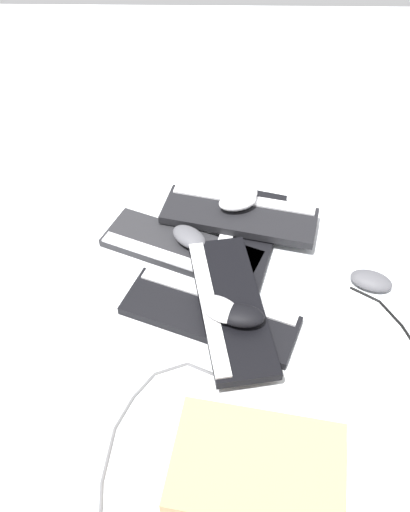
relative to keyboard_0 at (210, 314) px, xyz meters
name	(u,v)px	position (x,y,z in m)	size (l,w,h in m)	color
ground_plane	(179,243)	(-0.26, -0.09, -0.01)	(3.20, 3.20, 0.00)	silver
keyboard_0	(210,314)	(0.00, 0.00, 0.00)	(0.30, 0.46, 0.03)	black
keyboard_1	(245,243)	(-0.26, 0.09, 0.00)	(0.46, 0.26, 0.03)	black
keyboard_2	(181,249)	(-0.23, -0.08, 0.00)	(0.31, 0.46, 0.03)	#232326
keyboard_3	(230,305)	(-0.01, 0.05, 0.03)	(0.46, 0.22, 0.03)	black
keyboard_4	(240,215)	(-0.34, 0.08, 0.03)	(0.25, 0.46, 0.03)	black
mouse_0	(371,281)	(-0.11, 0.42, 0.01)	(0.11, 0.07, 0.04)	#4C4C51
mouse_1	(189,237)	(-0.24, -0.06, 0.04)	(0.11, 0.07, 0.04)	#4C4C51
mouse_2	(244,197)	(-0.38, 0.09, 0.07)	(0.11, 0.07, 0.04)	silver
mouse_3	(221,309)	(0.03, 0.03, 0.07)	(0.11, 0.07, 0.04)	silver
mouse_4	(237,202)	(-0.35, 0.07, 0.07)	(0.11, 0.07, 0.04)	silver
mouse_5	(241,316)	(0.05, 0.07, 0.07)	(0.11, 0.07, 0.04)	black
cable_1	(133,491)	(0.44, -0.15, -0.01)	(0.71, 0.26, 0.01)	#59595B
cardboard_box	(254,487)	(0.47, 0.08, 0.09)	(0.30, 0.20, 0.21)	tan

